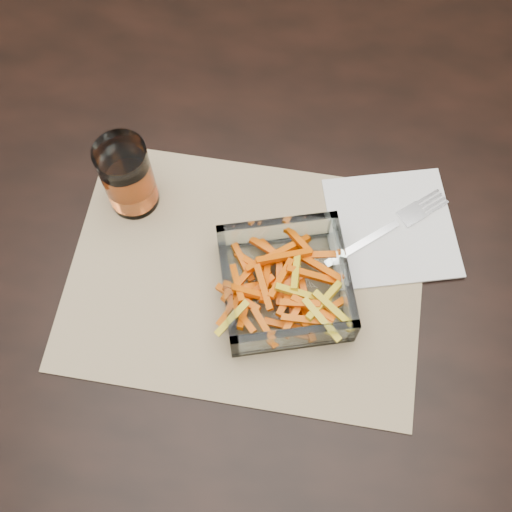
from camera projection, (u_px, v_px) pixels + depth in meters
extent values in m
plane|color=#331E0F|center=(265.00, 361.00, 1.54)|extent=(4.50, 4.50, 0.00)
cube|color=black|center=(272.00, 228.00, 0.87)|extent=(1.60, 0.90, 0.03)
cube|color=tan|center=(245.00, 275.00, 0.82)|extent=(0.47, 0.36, 0.00)
cube|color=white|center=(284.00, 291.00, 0.81)|extent=(0.18, 0.18, 0.01)
cube|color=white|center=(277.00, 232.00, 0.81)|extent=(0.15, 0.04, 0.06)
cube|color=white|center=(294.00, 339.00, 0.76)|extent=(0.15, 0.04, 0.06)
cube|color=white|center=(228.00, 291.00, 0.78)|extent=(0.04, 0.15, 0.06)
cube|color=white|center=(342.00, 276.00, 0.79)|extent=(0.04, 0.15, 0.06)
cylinder|color=white|center=(127.00, 176.00, 0.81)|extent=(0.07, 0.07, 0.12)
cylinder|color=#A74417|center=(129.00, 182.00, 0.83)|extent=(0.06, 0.06, 0.08)
cube|color=white|center=(391.00, 227.00, 0.85)|extent=(0.19, 0.19, 0.00)
cube|color=silver|center=(362.00, 244.00, 0.83)|extent=(0.10, 0.08, 0.00)
cube|color=silver|center=(412.00, 214.00, 0.85)|extent=(0.04, 0.04, 0.00)
cube|color=silver|center=(428.00, 196.00, 0.86)|extent=(0.03, 0.03, 0.00)
cube|color=silver|center=(431.00, 200.00, 0.86)|extent=(0.03, 0.03, 0.00)
cube|color=silver|center=(434.00, 204.00, 0.86)|extent=(0.03, 0.03, 0.00)
cube|color=silver|center=(437.00, 208.00, 0.86)|extent=(0.03, 0.03, 0.00)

